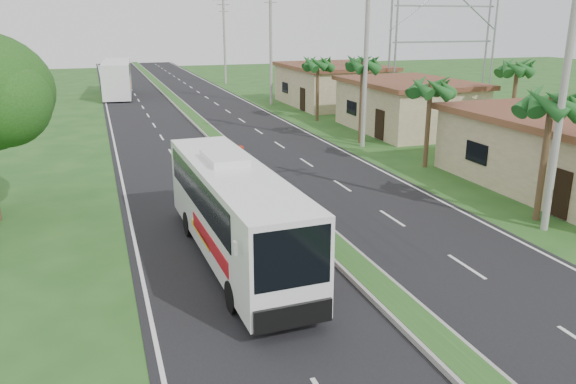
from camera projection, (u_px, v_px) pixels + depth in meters
name	position (u px, v px, depth m)	size (l,w,h in m)	color
ground	(371.00, 282.00, 17.41)	(180.00, 180.00, 0.00)	#1F4C1C
road_asphalt	(227.00, 149.00, 35.52)	(14.00, 160.00, 0.02)	black
median_strip	(227.00, 147.00, 35.49)	(1.20, 160.00, 0.18)	gray
lane_edge_left	(117.00, 157.00, 33.46)	(0.12, 160.00, 0.01)	silver
lane_edge_right	(325.00, 142.00, 37.58)	(0.12, 160.00, 0.01)	silver
shop_mid	(407.00, 105.00, 41.10)	(7.60, 10.60, 3.67)	tan
shop_far	(332.00, 84.00, 53.75)	(8.60, 11.60, 3.82)	tan
palm_verge_a	(552.00, 103.00, 21.51)	(2.40, 2.40, 5.45)	#473321
palm_verge_b	(431.00, 88.00, 29.90)	(2.40, 2.40, 5.05)	#473321
palm_verge_c	(363.00, 64.00, 35.83)	(2.40, 2.40, 5.85)	#473321
palm_verge_d	(318.00, 63.00, 44.30)	(2.40, 2.40, 5.25)	#473321
palm_behind_shop	(517.00, 68.00, 34.94)	(2.40, 2.40, 5.65)	#473321
utility_pole_a	(565.00, 82.00, 20.18)	(1.60, 0.28, 11.00)	gray
utility_pole_b	(366.00, 47.00, 34.49)	(3.20, 0.28, 12.00)	gray
utility_pole_c	(271.00, 44.00, 52.77)	(1.60, 0.28, 11.00)	gray
utility_pole_d	(224.00, 40.00, 70.96)	(1.60, 0.28, 10.50)	gray
billboard_lattice	(444.00, 32.00, 49.35)	(10.18, 1.18, 12.07)	gray
coach_bus_main	(234.00, 207.00, 18.52)	(2.61, 10.76, 3.45)	white
coach_bus_far	(117.00, 76.00, 60.37)	(3.61, 12.66, 3.64)	white
motorcyclist	(240.00, 178.00, 25.80)	(2.02, 1.10, 2.39)	black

